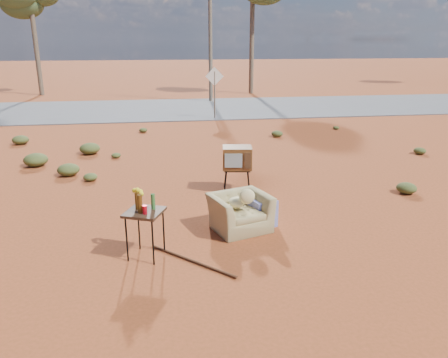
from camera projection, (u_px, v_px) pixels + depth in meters
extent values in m
plane|color=#913A1D|center=(218.00, 241.00, 7.44)|extent=(140.00, 140.00, 0.00)
cube|color=#565659|center=(177.00, 109.00, 21.56)|extent=(140.00, 7.00, 0.04)
imported|color=#958351|center=(240.00, 207.00, 7.80)|extent=(1.15, 0.92, 0.87)
ellipsoid|color=#CBBB7C|center=(237.00, 202.00, 7.80)|extent=(0.31, 0.31, 0.18)
ellipsoid|color=#CBBB7C|center=(247.00, 197.00, 7.61)|extent=(0.28, 0.14, 0.28)
cube|color=#212397|center=(259.00, 210.00, 8.13)|extent=(0.60, 0.74, 0.51)
cube|color=black|center=(237.00, 169.00, 9.79)|extent=(0.62, 0.51, 0.03)
cylinder|color=black|center=(225.00, 183.00, 9.67)|extent=(0.03, 0.03, 0.51)
cylinder|color=black|center=(249.00, 183.00, 9.67)|extent=(0.03, 0.03, 0.51)
cylinder|color=black|center=(225.00, 177.00, 10.05)|extent=(0.03, 0.03, 0.51)
cylinder|color=black|center=(248.00, 177.00, 10.06)|extent=(0.03, 0.03, 0.51)
cube|color=brown|center=(237.00, 158.00, 9.71)|extent=(0.70, 0.58, 0.49)
cube|color=gray|center=(233.00, 161.00, 9.46)|extent=(0.38, 0.08, 0.31)
cube|color=#472D19|center=(248.00, 161.00, 9.46)|extent=(0.15, 0.04, 0.35)
cube|color=#361F13|center=(144.00, 212.00, 6.70)|extent=(0.71, 0.71, 0.04)
cylinder|color=black|center=(127.00, 239.00, 6.67)|extent=(0.03, 0.03, 0.75)
cylinder|color=black|center=(153.00, 242.00, 6.56)|extent=(0.03, 0.03, 0.75)
cylinder|color=black|center=(139.00, 228.00, 7.06)|extent=(0.03, 0.03, 0.75)
cylinder|color=black|center=(164.00, 230.00, 6.96)|extent=(0.03, 0.03, 0.75)
cylinder|color=#45290B|center=(137.00, 200.00, 6.73)|extent=(0.08, 0.08, 0.28)
cylinder|color=#45290B|center=(140.00, 204.00, 6.57)|extent=(0.07, 0.07, 0.30)
cylinder|color=#2A5E28|center=(153.00, 201.00, 6.73)|extent=(0.06, 0.06, 0.26)
cylinder|color=red|center=(145.00, 210.00, 6.56)|extent=(0.07, 0.07, 0.14)
cylinder|color=silver|center=(139.00, 202.00, 6.86)|extent=(0.09, 0.09, 0.15)
ellipsoid|color=gold|center=(138.00, 192.00, 6.81)|extent=(0.17, 0.17, 0.13)
cylinder|color=#4C2614|center=(192.00, 261.00, 6.74)|extent=(1.22, 1.22, 0.04)
cylinder|color=brown|center=(215.00, 95.00, 18.65)|extent=(0.06, 0.06, 2.00)
cube|color=silver|center=(214.00, 76.00, 18.41)|extent=(0.78, 0.04, 0.78)
cylinder|color=brown|center=(36.00, 44.00, 26.11)|extent=(0.28, 0.28, 6.00)
cylinder|color=brown|center=(252.00, 36.00, 26.86)|extent=(0.28, 0.28, 7.00)
cylinder|color=brown|center=(210.00, 25.00, 22.99)|extent=(0.20, 0.20, 8.00)
ellipsoid|color=#475123|center=(407.00, 188.00, 9.74)|extent=(0.44, 0.44, 0.24)
ellipsoid|color=#475123|center=(90.00, 148.00, 13.09)|extent=(0.60, 0.60, 0.33)
ellipsoid|color=#475123|center=(420.00, 151.00, 13.08)|extent=(0.36, 0.36, 0.20)
ellipsoid|color=#475123|center=(277.00, 134.00, 15.40)|extent=(0.40, 0.40, 0.22)
ellipsoid|color=#475123|center=(143.00, 130.00, 16.15)|extent=(0.30, 0.30, 0.17)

